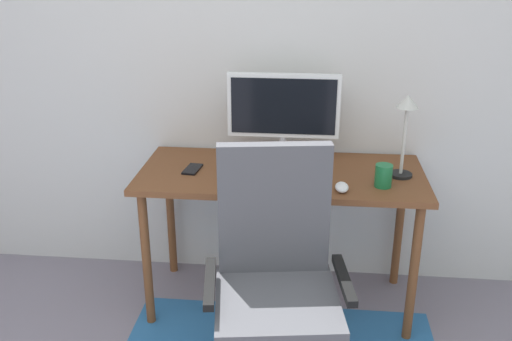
% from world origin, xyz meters
% --- Properties ---
extents(wall_back, '(6.00, 0.10, 2.60)m').
position_xyz_m(wall_back, '(0.00, 2.20, 1.30)').
color(wall_back, silver).
rests_on(wall_back, ground).
extents(desk, '(1.39, 0.61, 0.75)m').
position_xyz_m(desk, '(0.40, 1.83, 0.66)').
color(desk, brown).
rests_on(desk, ground).
extents(monitor, '(0.56, 0.18, 0.45)m').
position_xyz_m(monitor, '(0.40, 1.99, 1.02)').
color(monitor, '#B2B2B7').
rests_on(monitor, desk).
extents(keyboard, '(0.43, 0.13, 0.02)m').
position_xyz_m(keyboard, '(0.40, 1.64, 0.76)').
color(keyboard, white).
rests_on(keyboard, desk).
extents(computer_mouse, '(0.06, 0.10, 0.03)m').
position_xyz_m(computer_mouse, '(0.68, 1.62, 0.76)').
color(computer_mouse, white).
rests_on(computer_mouse, desk).
extents(coffee_cup, '(0.08, 0.08, 0.11)m').
position_xyz_m(coffee_cup, '(0.87, 1.69, 0.80)').
color(coffee_cup, '#1A6938').
rests_on(coffee_cup, desk).
extents(cell_phone, '(0.08, 0.15, 0.01)m').
position_xyz_m(cell_phone, '(-0.04, 1.80, 0.75)').
color(cell_phone, black).
rests_on(cell_phone, desk).
extents(desk_lamp, '(0.11, 0.11, 0.40)m').
position_xyz_m(desk_lamp, '(0.97, 1.82, 1.02)').
color(desk_lamp, black).
rests_on(desk_lamp, desk).
extents(office_chair, '(0.60, 0.54, 1.06)m').
position_xyz_m(office_chair, '(0.42, 1.19, 0.45)').
color(office_chair, slate).
rests_on(office_chair, ground).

